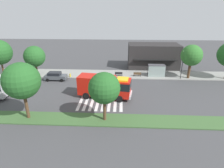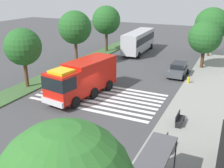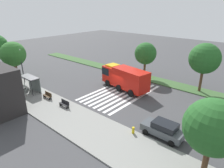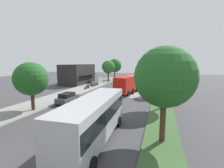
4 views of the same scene
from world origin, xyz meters
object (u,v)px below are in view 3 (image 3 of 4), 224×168
Objects in this scene: bus_stop_shelter at (32,81)px; fire_hydrant at (133,130)px; parked_car_west at (163,129)px; median_tree_west at (205,59)px; sidewalk_tree_west at (213,127)px; sidewalk_tree_east at (13,54)px; median_tree_center at (145,54)px; fire_truck at (124,77)px; street_lamp at (21,63)px; bench_west_of_shelter at (64,104)px; bench_near_shelter at (48,95)px.

bus_stop_shelter is 18.29m from fire_hydrant.
median_tree_west reaches higher than parked_car_west.
sidewalk_tree_west is at bearing 109.75° from median_tree_west.
median_tree_center is (-15.97, -16.41, -0.33)m from sidewalk_tree_east.
parked_car_west is (-10.82, 7.41, -1.15)m from fire_truck.
fire_truck is 12.43m from fire_hydrant.
street_lamp is at bearing 48.24° from median_tree_center.
bench_west_of_shelter is 0.25× the size of sidewalk_tree_west.
fire_truck is 1.38× the size of median_tree_center.
bench_west_of_shelter is at bearing 12.18° from parked_car_west.
fire_truck reaches higher than bus_stop_shelter.
sidewalk_tree_west is (-21.49, -0.60, 3.70)m from bench_near_shelter.
median_tree_west reaches higher than fire_truck.
fire_truck is 12.67× the size of fire_hydrant.
fire_hydrant is at bearing 33.93° from parked_car_west.
median_tree_west is (5.89, -16.41, 1.02)m from sidewalk_tree_west.
parked_car_west is at bearing -175.37° from sidewalk_tree_east.
bench_near_shelter is at bearing 176.71° from sidewalk_tree_east.
bus_stop_shelter is at bearing 1.40° from sidewalk_tree_west.
median_tree_center reaches higher than fire_hydrant.
street_lamp is 0.78× the size of median_tree_west.
street_lamp is 29.23m from median_tree_west.
median_tree_west is (-26.07, -16.41, 0.42)m from sidewalk_tree_east.
bus_stop_shelter is at bearing 174.50° from sidewalk_tree_east.
sidewalk_tree_west reaches higher than bench_near_shelter.
sidewalk_tree_west is 31.97m from sidewalk_tree_east.
street_lamp is 0.91× the size of median_tree_center.
median_tree_center is at bearing -95.12° from bench_west_of_shelter.
sidewalk_tree_west is (-4.78, 2.20, 3.43)m from parked_car_west.
parked_car_west is 3.05m from fire_hydrant.
parked_car_west is 0.68× the size of sidewalk_tree_west.
sidewalk_tree_west is 0.99× the size of median_tree_center.
median_tree_west is (-19.60, -17.04, 3.42)m from bus_stop_shelter.
median_tree_center is at bearing -45.73° from sidewalk_tree_west.
sidewalk_tree_west is at bearing 155.06° from parked_car_west.
fire_truck is 14.23m from bus_stop_shelter.
sidewalk_tree_west is (-30.29, 0.40, 0.69)m from street_lamp.
sidewalk_tree_west reaches higher than fire_truck.
fire_hydrant is at bearing 141.09° from fire_truck.
median_tree_west is (-24.40, -16.01, 1.71)m from street_lamp.
sidewalk_tree_east reaches higher than bench_near_shelter.
fire_truck is at bearing -34.62° from parked_car_west.
bench_near_shelter reaches higher than fire_hydrant.
bus_stop_shelter is at bearing 60.87° from median_tree_center.
street_lamp is (14.69, 9.21, 1.59)m from fire_truck.
parked_car_west reaches higher than bench_near_shelter.
street_lamp is at bearing -6.49° from bench_near_shelter.
bench_near_shelter is at bearing 9.30° from parked_car_west.
median_tree_west is at bearing -70.25° from sidewalk_tree_west.
median_tree_west is at bearing -147.81° from sidewalk_tree_east.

